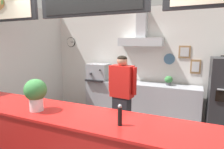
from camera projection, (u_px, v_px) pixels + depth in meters
name	position (u px, v px, depth m)	size (l,w,h in m)	color
back_wall_assembly	(142.00, 59.00, 4.70)	(5.31, 2.84, 2.79)	gray
back_prep_counter	(140.00, 101.00, 4.68)	(2.80, 0.52, 0.93)	#A3A5AD
shop_worker	(122.00, 97.00, 3.52)	(0.57, 0.27, 1.67)	#232328
espresso_machine	(99.00, 72.00, 5.00)	(0.54, 0.53, 0.42)	#A3A5AD
potted_oregano	(117.00, 77.00, 4.80)	(0.18, 0.18, 0.22)	#4C4C51
potted_sage	(169.00, 80.00, 4.35)	(0.18, 0.18, 0.22)	#4C4C51
basil_vase	(36.00, 93.00, 2.34)	(0.28, 0.28, 0.41)	silver
pepper_grinder	(120.00, 115.00, 1.93)	(0.05, 0.05, 0.23)	black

